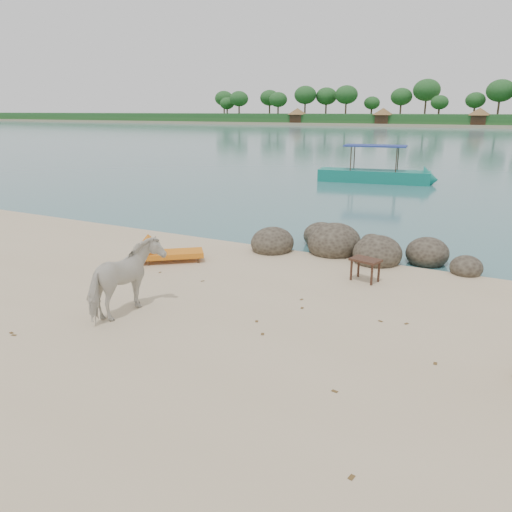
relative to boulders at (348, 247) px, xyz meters
The scene contains 8 objects.
water 83.60m from the boulders, 90.32° to the left, with size 400.00×400.00×0.00m, color #386870.
far_scenery 130.33m from the boulders, 90.19° to the left, with size 420.00×18.00×9.50m.
boulders is the anchor object (origin of this frame).
cow 7.00m from the boulders, 111.87° to the right, with size 0.81×1.79×1.51m, color silver.
side_table 2.43m from the boulders, 62.54° to the right, with size 0.70×0.45×0.57m, color #341D15, non-canonical shape.
lounge_chair 5.08m from the boulders, 143.39° to the right, with size 2.07×0.73×0.62m, color orange, non-canonical shape.
boat_near 16.40m from the boulders, 102.90° to the left, with size 7.23×1.63×3.51m, color #117465, non-canonical shape.
dead_leaves 5.81m from the boulders, 89.77° to the right, with size 7.40×5.06×0.00m.
Camera 1 is at (4.71, -7.29, 4.08)m, focal length 35.00 mm.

